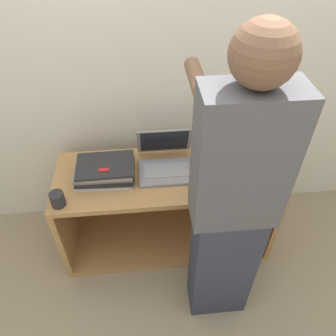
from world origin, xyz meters
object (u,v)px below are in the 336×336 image
(person, at_px, (232,208))
(mug, at_px, (58,199))
(laptop_open, at_px, (166,162))
(laptop_stack_left, at_px, (105,170))
(laptop_stack_right, at_px, (226,164))

(person, height_order, mug, person)
(laptop_open, distance_m, laptop_stack_left, 0.38)
(person, bearing_deg, laptop_stack_right, 77.93)
(laptop_stack_right, relative_size, person, 0.21)
(laptop_stack_right, bearing_deg, laptop_stack_left, 179.78)
(laptop_open, height_order, laptop_stack_left, laptop_open)
(laptop_stack_right, xyz_separation_m, person, (-0.11, -0.51, 0.18))
(laptop_stack_left, bearing_deg, laptop_stack_right, -0.22)
(laptop_stack_left, relative_size, mug, 4.08)
(laptop_stack_left, bearing_deg, person, -38.25)
(laptop_open, xyz_separation_m, laptop_stack_right, (0.38, -0.06, -0.00))
(laptop_open, relative_size, mug, 3.86)
(laptop_stack_left, distance_m, laptop_stack_right, 0.76)
(laptop_open, relative_size, person, 0.20)
(person, xyz_separation_m, mug, (-0.91, 0.31, -0.18))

